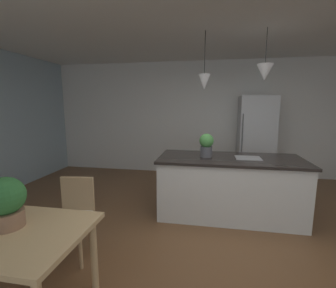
{
  "coord_description": "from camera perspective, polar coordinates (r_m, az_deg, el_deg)",
  "views": [
    {
      "loc": [
        -0.18,
        -2.53,
        1.67
      ],
      "look_at": [
        -0.72,
        0.48,
        1.17
      ],
      "focal_mm": 25.12,
      "sensor_mm": 36.0,
      "label": 1
    }
  ],
  "objects": [
    {
      "name": "pendant_over_island_main",
      "position": [
        3.54,
        8.77,
        14.67
      ],
      "size": [
        0.17,
        0.17,
        0.81
      ],
      "color": "black"
    },
    {
      "name": "chair_far_right",
      "position": [
        2.9,
        -21.98,
        -15.69
      ],
      "size": [
        0.44,
        0.44,
        0.87
      ],
      "color": "tan",
      "rests_on": "ground_plane"
    },
    {
      "name": "wall_back_kitchen",
      "position": [
        5.8,
        12.03,
        6.0
      ],
      "size": [
        10.0,
        0.12,
        2.7
      ],
      "primitive_type": "cube",
      "color": "silver",
      "rests_on": "ground_plane"
    },
    {
      "name": "ground_plane",
      "position": [
        3.04,
        13.06,
        -24.59
      ],
      "size": [
        10.0,
        8.4,
        0.04
      ],
      "primitive_type": "cube",
      "color": "brown"
    },
    {
      "name": "pendant_over_island_aux",
      "position": [
        3.62,
        22.42,
        15.78
      ],
      "size": [
        0.22,
        0.22,
        0.69
      ],
      "color": "black"
    },
    {
      "name": "refrigerator",
      "position": [
        5.53,
        20.49,
        1.16
      ],
      "size": [
        0.74,
        0.67,
        1.87
      ],
      "color": "silver",
      "rests_on": "ground_plane"
    },
    {
      "name": "potted_plant_on_island",
      "position": [
        3.57,
        9.3,
        -0.1
      ],
      "size": [
        0.21,
        0.21,
        0.35
      ],
      "color": "#4C4C51",
      "rests_on": "kitchen_island"
    },
    {
      "name": "potted_plant_on_table",
      "position": [
        2.24,
        -34.71,
        -11.38
      ],
      "size": [
        0.29,
        0.29,
        0.4
      ],
      "color": "#8C664C",
      "rests_on": "dining_table"
    },
    {
      "name": "kitchen_island",
      "position": [
        3.74,
        14.57,
        -9.8
      ],
      "size": [
        2.11,
        0.93,
        0.91
      ],
      "color": "silver",
      "rests_on": "ground_plane"
    }
  ]
}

